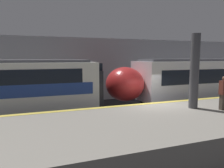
{
  "coord_description": "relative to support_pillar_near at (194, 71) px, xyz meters",
  "views": [
    {
      "loc": [
        -6.17,
        -9.87,
        3.5
      ],
      "look_at": [
        -2.01,
        1.11,
        2.05
      ],
      "focal_mm": 35.0,
      "sensor_mm": 36.0,
      "label": 1
    }
  ],
  "objects": [
    {
      "name": "person_waiting",
      "position": [
        1.02,
        -0.79,
        -0.93
      ],
      "size": [
        0.38,
        0.24,
        1.55
      ],
      "color": "#473D33",
      "rests_on": "platform"
    },
    {
      "name": "ground_plane",
      "position": [
        -1.04,
        1.72,
        -2.84
      ],
      "size": [
        120.0,
        120.0,
        0.0
      ],
      "primitive_type": "plane",
      "color": "black"
    },
    {
      "name": "support_pillar_near",
      "position": [
        0.0,
        0.0,
        0.0
      ],
      "size": [
        0.42,
        0.42,
        3.49
      ],
      "color": "#47474C",
      "rests_on": "platform"
    },
    {
      "name": "platform",
      "position": [
        -1.04,
        -0.86,
        -2.29
      ],
      "size": [
        40.0,
        5.17,
        1.1
      ],
      "color": "gray",
      "rests_on": "ground"
    },
    {
      "name": "station_rear_barrier",
      "position": [
        -1.04,
        8.75,
        -0.34
      ],
      "size": [
        50.0,
        0.15,
        5.0
      ],
      "color": "#939399",
      "rests_on": "ground"
    }
  ]
}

